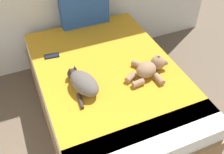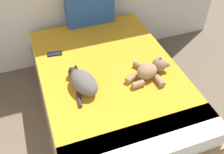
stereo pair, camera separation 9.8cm
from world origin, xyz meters
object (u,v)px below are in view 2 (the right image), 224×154
Objects in this scene: bed at (110,92)px; teddy_bear at (151,70)px; cell_phone at (55,54)px; cat at (83,81)px; patterned_cushion at (90,5)px.

teddy_bear is at bearing -28.05° from bed.
cell_phone reaches higher than bed.
teddy_bear is at bearing -38.00° from cell_phone.
bed is 0.48m from cat.
cat reaches higher than teddy_bear.
cell_phone is at bearing 142.00° from teddy_bear.
bed is at bearing 23.18° from cat.
bed is 1.02m from patterned_cushion.
cat is at bearing -156.82° from bed.
teddy_bear is at bearing -4.62° from cat.
bed is at bearing -44.02° from cell_phone.
cat is 2.85× the size of cell_phone.
bed is at bearing 151.95° from teddy_bear.
patterned_cushion is 0.72m from cell_phone.
patterned_cushion is (0.07, 0.88, 0.52)m from bed.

